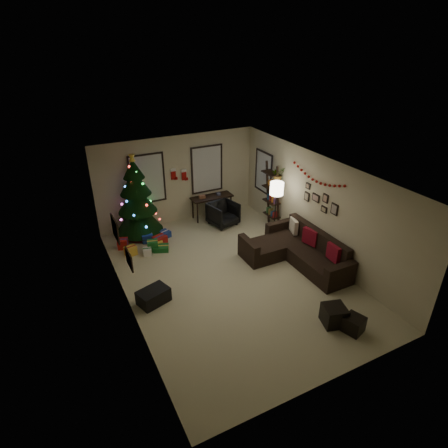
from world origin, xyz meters
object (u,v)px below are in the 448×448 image
Objects in this scene: christmas_tree at (137,202)px; sofa at (297,251)px; desk_chair at (223,214)px; desk at (212,199)px; bookshelf at (272,197)px.

christmas_tree is 0.94× the size of sofa.
christmas_tree is 3.42× the size of desk_chair.
christmas_tree is 1.89× the size of desk.
bookshelf is at bearing -45.80° from desk_chair.
sofa reaches higher than desk_chair.
sofa is at bearing -45.22° from christmas_tree.
desk is 1.97m from bookshelf.
desk is at bearing 132.30° from bookshelf.
bookshelf reaches higher than desk.
desk is at bearing 104.32° from sofa.
desk is 1.81× the size of desk_chair.
bookshelf is at bearing -47.70° from desk.
desk is at bearing 1.97° from christmas_tree.
christmas_tree is at bearing 153.84° from desk_chair.
bookshelf reaches higher than sofa.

